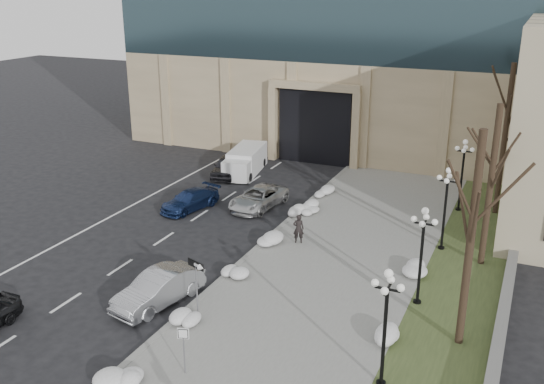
{
  "coord_description": "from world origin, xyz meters",
  "views": [
    {
      "loc": [
        12.28,
        -12.57,
        14.06
      ],
      "look_at": [
        -0.07,
        14.9,
        3.5
      ],
      "focal_mm": 40.0,
      "sensor_mm": 36.0,
      "label": 1
    }
  ],
  "objects_px": {
    "lamppost_a": "(386,313)",
    "lamppost_d": "(463,166)",
    "car_c": "(190,200)",
    "car_d": "(258,198)",
    "lamppost_b": "(422,243)",
    "car_b": "(159,289)",
    "one_way_sign": "(198,273)",
    "pedestrian": "(298,229)",
    "lamppost_c": "(446,198)",
    "keep_sign": "(184,341)",
    "box_truck": "(245,161)",
    "car_e": "(227,166)"
  },
  "relations": [
    {
      "from": "car_b",
      "to": "car_c",
      "type": "bearing_deg",
      "value": 126.85
    },
    {
      "from": "lamppost_a",
      "to": "lamppost_d",
      "type": "height_order",
      "value": "same"
    },
    {
      "from": "lamppost_c",
      "to": "lamppost_d",
      "type": "distance_m",
      "value": 6.5
    },
    {
      "from": "lamppost_b",
      "to": "lamppost_c",
      "type": "height_order",
      "value": "same"
    },
    {
      "from": "car_d",
      "to": "one_way_sign",
      "type": "distance_m",
      "value": 14.12
    },
    {
      "from": "car_b",
      "to": "lamppost_d",
      "type": "height_order",
      "value": "lamppost_d"
    },
    {
      "from": "car_c",
      "to": "car_d",
      "type": "relative_size",
      "value": 0.89
    },
    {
      "from": "lamppost_b",
      "to": "car_d",
      "type": "bearing_deg",
      "value": 145.24
    },
    {
      "from": "lamppost_d",
      "to": "car_e",
      "type": "bearing_deg",
      "value": 178.17
    },
    {
      "from": "pedestrian",
      "to": "lamppost_c",
      "type": "xyz_separation_m",
      "value": [
        7.46,
        2.53,
        2.11
      ]
    },
    {
      "from": "keep_sign",
      "to": "lamppost_a",
      "type": "distance_m",
      "value": 7.44
    },
    {
      "from": "pedestrian",
      "to": "lamppost_d",
      "type": "bearing_deg",
      "value": -152.13
    },
    {
      "from": "car_c",
      "to": "lamppost_b",
      "type": "xyz_separation_m",
      "value": [
        15.92,
        -6.25,
        2.44
      ]
    },
    {
      "from": "car_b",
      "to": "car_e",
      "type": "height_order",
      "value": "car_b"
    },
    {
      "from": "car_e",
      "to": "lamppost_d",
      "type": "relative_size",
      "value": 0.94
    },
    {
      "from": "box_truck",
      "to": "one_way_sign",
      "type": "distance_m",
      "value": 21.55
    },
    {
      "from": "keep_sign",
      "to": "lamppost_d",
      "type": "bearing_deg",
      "value": 54.03
    },
    {
      "from": "car_c",
      "to": "lamppost_c",
      "type": "bearing_deg",
      "value": 15.48
    },
    {
      "from": "pedestrian",
      "to": "lamppost_a",
      "type": "xyz_separation_m",
      "value": [
        7.46,
        -10.47,
        2.11
      ]
    },
    {
      "from": "one_way_sign",
      "to": "car_e",
      "type": "bearing_deg",
      "value": 134.4
    },
    {
      "from": "car_b",
      "to": "lamppost_b",
      "type": "bearing_deg",
      "value": 35.9
    },
    {
      "from": "car_d",
      "to": "lamppost_a",
      "type": "xyz_separation_m",
      "value": [
        12.01,
        -14.84,
        2.4
      ]
    },
    {
      "from": "lamppost_a",
      "to": "lamppost_c",
      "type": "xyz_separation_m",
      "value": [
        0.0,
        13.0,
        0.0
      ]
    },
    {
      "from": "lamppost_c",
      "to": "car_c",
      "type": "bearing_deg",
      "value": -179.11
    },
    {
      "from": "car_c",
      "to": "box_truck",
      "type": "bearing_deg",
      "value": 106.53
    },
    {
      "from": "lamppost_c",
      "to": "lamppost_d",
      "type": "height_order",
      "value": "same"
    },
    {
      "from": "lamppost_d",
      "to": "pedestrian",
      "type": "bearing_deg",
      "value": -129.55
    },
    {
      "from": "box_truck",
      "to": "lamppost_a",
      "type": "xyz_separation_m",
      "value": [
        16.21,
        -21.32,
        2.18
      ]
    },
    {
      "from": "box_truck",
      "to": "lamppost_d",
      "type": "height_order",
      "value": "lamppost_d"
    },
    {
      "from": "pedestrian",
      "to": "lamppost_d",
      "type": "height_order",
      "value": "lamppost_d"
    },
    {
      "from": "lamppost_b",
      "to": "lamppost_d",
      "type": "bearing_deg",
      "value": 90.0
    },
    {
      "from": "car_c",
      "to": "lamppost_c",
      "type": "xyz_separation_m",
      "value": [
        15.92,
        0.25,
        2.44
      ]
    },
    {
      "from": "lamppost_b",
      "to": "lamppost_d",
      "type": "distance_m",
      "value": 13.0
    },
    {
      "from": "pedestrian",
      "to": "lamppost_b",
      "type": "relative_size",
      "value": 0.35
    },
    {
      "from": "car_b",
      "to": "one_way_sign",
      "type": "height_order",
      "value": "one_way_sign"
    },
    {
      "from": "car_d",
      "to": "lamppost_d",
      "type": "bearing_deg",
      "value": 27.99
    },
    {
      "from": "pedestrian",
      "to": "box_truck",
      "type": "height_order",
      "value": "box_truck"
    },
    {
      "from": "pedestrian",
      "to": "one_way_sign",
      "type": "height_order",
      "value": "one_way_sign"
    },
    {
      "from": "car_b",
      "to": "lamppost_d",
      "type": "relative_size",
      "value": 0.98
    },
    {
      "from": "car_c",
      "to": "lamppost_d",
      "type": "bearing_deg",
      "value": 37.55
    },
    {
      "from": "one_way_sign",
      "to": "lamppost_b",
      "type": "bearing_deg",
      "value": 51.38
    },
    {
      "from": "car_c",
      "to": "car_e",
      "type": "bearing_deg",
      "value": 113.69
    },
    {
      "from": "car_c",
      "to": "box_truck",
      "type": "height_order",
      "value": "box_truck"
    },
    {
      "from": "one_way_sign",
      "to": "lamppost_d",
      "type": "distance_m",
      "value": 20.07
    },
    {
      "from": "car_d",
      "to": "pedestrian",
      "type": "distance_m",
      "value": 6.32
    },
    {
      "from": "car_c",
      "to": "one_way_sign",
      "type": "relative_size",
      "value": 1.56
    },
    {
      "from": "car_b",
      "to": "pedestrian",
      "type": "distance_m",
      "value": 9.38
    },
    {
      "from": "pedestrian",
      "to": "car_b",
      "type": "bearing_deg",
      "value": 46.42
    },
    {
      "from": "car_c",
      "to": "lamppost_d",
      "type": "xyz_separation_m",
      "value": [
        15.92,
        6.75,
        2.44
      ]
    },
    {
      "from": "car_e",
      "to": "keep_sign",
      "type": "xyz_separation_m",
      "value": [
        10.22,
        -22.44,
        0.74
      ]
    }
  ]
}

